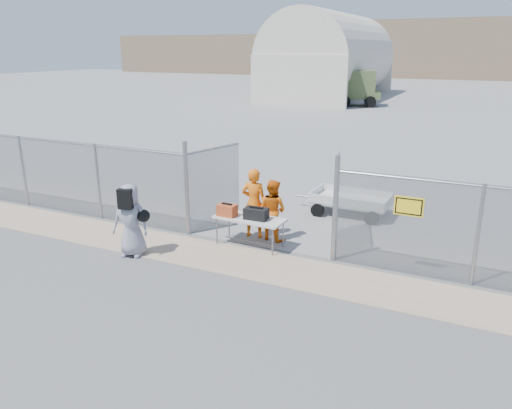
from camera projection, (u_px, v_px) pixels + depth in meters
The scene contains 14 objects.
ground at pixel (216, 278), 10.80m from camera, with size 160.00×160.00×0.00m, color #545454.
tarmac_inside at pixel (438, 100), 46.97m from camera, with size 160.00×80.00×0.01m, color gray.
dirt_strip at pixel (238, 261), 11.66m from camera, with size 44.00×1.60×0.01m, color tan.
distant_hills at pixel (504, 49), 74.58m from camera, with size 140.00×6.00×9.00m, color #7F684F, non-canonical shape.
chain_link_fence at pixel (256, 204), 12.19m from camera, with size 40.00×0.20×2.20m, color gray, non-canonical shape.
quonset_hangar at pixel (331, 56), 48.14m from camera, with size 9.00×18.00×8.00m, color beige, non-canonical shape.
folding_table at pixel (250, 232), 12.44m from camera, with size 1.77×0.74×0.75m, color silver, non-canonical shape.
orange_bag at pixel (227, 210), 12.42m from camera, with size 0.46×0.31×0.29m, color #C44D24.
black_duffel at pixel (256, 214), 12.18m from camera, with size 0.57×0.34×0.28m, color black.
security_worker_left at pixel (254, 203), 12.89m from camera, with size 0.67×0.44×1.85m, color orange.
security_worker_right at pixel (272, 210), 12.75m from camera, with size 0.78×0.60×1.60m, color orange.
visitor at pixel (131, 220), 11.75m from camera, with size 0.86×0.56×1.76m, color gray.
utility_trailer at pixel (351, 203), 14.81m from camera, with size 2.95×1.52×0.71m, color silver, non-canonical shape.
military_truck at pixel (343, 88), 42.19m from camera, with size 6.14×2.27×2.93m, color #526236, non-canonical shape.
Camera 1 is at (4.99, -8.50, 4.77)m, focal length 35.00 mm.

